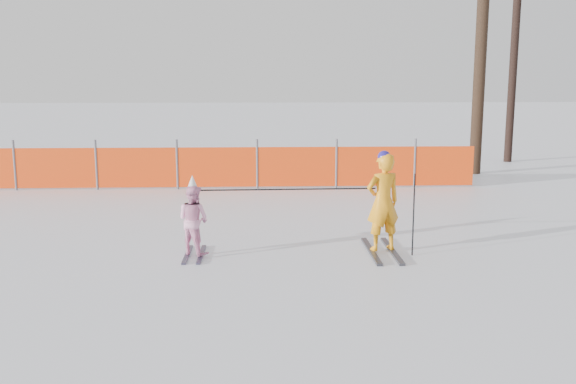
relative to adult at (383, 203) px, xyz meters
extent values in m
plane|color=white|center=(-1.52, -0.51, -0.82)|extent=(120.00, 120.00, 0.00)
cube|color=black|center=(-0.17, 0.00, -0.80)|extent=(0.09, 1.57, 0.04)
cube|color=black|center=(0.17, 0.00, -0.80)|extent=(0.09, 1.57, 0.04)
imported|color=#FF9C15|center=(0.00, 0.00, 0.01)|extent=(0.66, 0.53, 1.57)
sphere|color=navy|center=(0.00, 0.00, 0.73)|extent=(0.21, 0.21, 0.21)
cube|color=black|center=(-3.12, -0.07, -0.80)|extent=(0.09, 1.05, 0.03)
cube|color=black|center=(-2.90, -0.07, -0.80)|extent=(0.09, 1.05, 0.03)
imported|color=#F7A1CA|center=(-3.01, -0.07, -0.24)|extent=(0.68, 0.65, 1.10)
cone|color=silver|center=(-3.01, -0.07, 0.35)|extent=(0.19, 0.19, 0.24)
cylinder|color=black|center=(0.45, -0.20, -0.16)|extent=(0.02, 0.02, 1.31)
cylinder|color=black|center=(-1.50, -0.04, 0.23)|extent=(2.76, 0.09, 0.02)
cylinder|color=#595960|center=(-8.04, 6.05, -0.19)|extent=(0.06, 0.06, 1.25)
cylinder|color=#595960|center=(-6.04, 6.05, -0.19)|extent=(0.06, 0.06, 1.25)
cylinder|color=#595960|center=(-4.04, 6.05, -0.19)|extent=(0.06, 0.06, 1.25)
cylinder|color=#595960|center=(-2.04, 6.05, -0.19)|extent=(0.06, 0.06, 1.25)
cylinder|color=#595960|center=(-0.04, 6.05, -0.19)|extent=(0.06, 0.06, 1.25)
cylinder|color=#595960|center=(1.96, 6.05, -0.19)|extent=(0.06, 0.06, 1.25)
cube|color=#FF440D|center=(-5.29, 6.05, -0.27)|extent=(17.51, 0.03, 1.00)
cylinder|color=#2F1F15|center=(4.28, 8.35, 2.52)|extent=(0.33, 0.33, 6.67)
cylinder|color=black|center=(6.24, 10.88, 2.32)|extent=(0.26, 0.26, 6.27)
camera|label=1|loc=(-1.92, -9.94, 1.98)|focal=40.00mm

